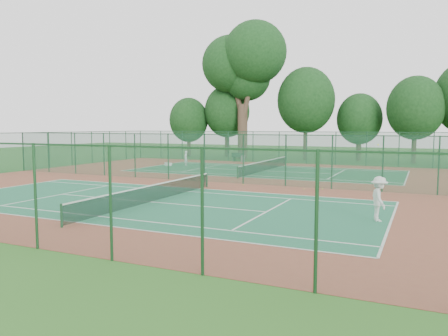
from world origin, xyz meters
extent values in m
plane|color=#26591C|center=(0.00, 0.00, 0.00)|extent=(120.00, 120.00, 0.00)
cube|color=brown|center=(0.00, 0.00, 0.01)|extent=(40.00, 36.00, 0.01)
cube|color=#216949|center=(0.00, -9.00, 0.01)|extent=(23.77, 10.97, 0.01)
cube|color=#1B5530|center=(0.00, 9.00, 0.01)|extent=(23.77, 10.97, 0.01)
cube|color=#184A29|center=(0.00, 18.00, 1.75)|extent=(40.00, 0.02, 3.50)
cube|color=#133521|center=(0.00, 18.00, 3.46)|extent=(40.00, 0.05, 0.05)
cube|color=#17462E|center=(0.00, -18.00, 1.75)|extent=(40.00, 0.02, 3.50)
cube|color=#14381B|center=(0.00, -18.00, 3.46)|extent=(40.00, 0.05, 0.05)
cube|color=#184828|center=(-20.00, 0.00, 1.75)|extent=(0.02, 36.00, 3.50)
cube|color=#12321A|center=(-20.00, 0.00, 3.46)|extent=(0.05, 36.00, 0.05)
cube|color=#194B32|center=(0.00, 0.00, 1.75)|extent=(40.00, 0.02, 3.50)
cube|color=#12331E|center=(0.00, 0.00, 3.46)|extent=(40.00, 0.05, 0.05)
cylinder|color=#153B1F|center=(0.00, -15.40, 0.49)|extent=(0.10, 0.10, 0.97)
cylinder|color=#153B1F|center=(0.00, -2.60, 0.49)|extent=(0.10, 0.10, 0.97)
cube|color=black|center=(0.00, -9.00, 0.48)|extent=(0.02, 12.80, 0.85)
cube|color=white|center=(0.00, -9.00, 0.92)|extent=(0.04, 12.80, 0.06)
cylinder|color=#163C1F|center=(0.00, 2.60, 0.49)|extent=(0.10, 0.10, 0.97)
cylinder|color=#163C1F|center=(0.00, 15.40, 0.49)|extent=(0.10, 0.10, 0.97)
cube|color=black|center=(0.00, 9.00, 0.48)|extent=(0.02, 12.80, 0.85)
cube|color=white|center=(0.00, 9.00, 0.92)|extent=(0.04, 12.80, 0.06)
imported|color=white|center=(11.38, -8.91, 0.98)|extent=(1.11, 1.41, 1.91)
imported|color=white|center=(-9.17, 10.63, 0.77)|extent=(0.41, 0.58, 1.50)
cylinder|color=gray|center=(-5.59, 17.34, 0.40)|extent=(0.55, 0.55, 0.78)
cube|color=#12341D|center=(-6.86, 17.74, 0.26)|extent=(0.19, 0.46, 0.50)
cube|color=#12341D|center=(-5.55, 17.44, 0.26)|extent=(0.19, 0.46, 0.50)
cube|color=#12341D|center=(-6.20, 17.59, 0.54)|extent=(1.74, 0.83, 0.06)
cube|color=#12341D|center=(-6.25, 17.37, 0.79)|extent=(1.65, 0.43, 0.50)
cube|color=white|center=(-10.83, 9.93, 0.16)|extent=(0.87, 0.53, 0.31)
sphere|color=#E1F238|center=(6.13, -0.92, 0.04)|extent=(0.06, 0.06, 0.06)
sphere|color=#ACC12C|center=(7.21, -0.47, 0.05)|extent=(0.07, 0.07, 0.07)
sphere|color=gold|center=(1.79, -0.62, 0.04)|extent=(0.07, 0.07, 0.07)
cylinder|color=#3D2D21|center=(-7.90, 22.88, 3.40)|extent=(1.25, 1.25, 6.80)
cylinder|color=#3D2D21|center=(-8.92, 23.22, 8.50)|extent=(2.30, 0.68, 6.76)
cylinder|color=#3D2D21|center=(-6.88, 22.65, 8.84)|extent=(2.15, 0.63, 7.34)
sphere|color=black|center=(-9.71, 23.22, 11.90)|extent=(7.25, 7.25, 7.25)
sphere|color=black|center=(-6.20, 22.65, 13.03)|extent=(7.70, 7.70, 7.70)
sphere|color=black|center=(-7.67, 23.79, 10.20)|extent=(5.89, 5.89, 5.89)
camera|label=1|loc=(13.05, -28.24, 4.03)|focal=35.00mm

